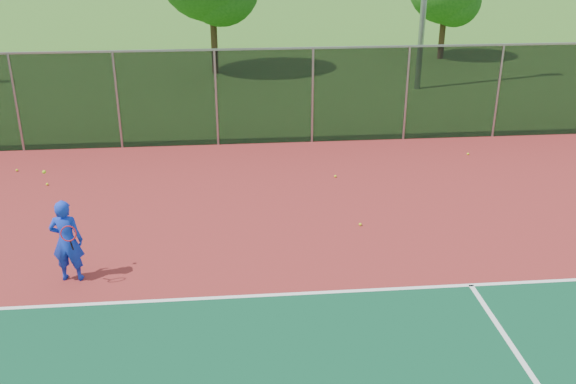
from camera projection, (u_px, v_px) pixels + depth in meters
name	position (u px, v px, depth m)	size (l,w,h in m)	color
court_apron	(382.00, 321.00, 11.49)	(30.00, 20.00, 0.02)	maroon
fence_back	(313.00, 95.00, 20.03)	(30.00, 0.06, 3.03)	black
tennis_player	(67.00, 241.00, 12.47)	(0.65, 0.64, 2.30)	#1533CA
practice_ball_0	(468.00, 154.00, 19.47)	(0.07, 0.07, 0.07)	#CBD018
practice_ball_1	(17.00, 170.00, 18.22)	(0.07, 0.07, 0.07)	#CBD018
practice_ball_3	(47.00, 184.00, 17.26)	(0.07, 0.07, 0.07)	#CBD018
practice_ball_4	(360.00, 224.00, 15.00)	(0.07, 0.07, 0.07)	#CBD018
practice_ball_6	(335.00, 176.00, 17.79)	(0.07, 0.07, 0.07)	#CBD018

